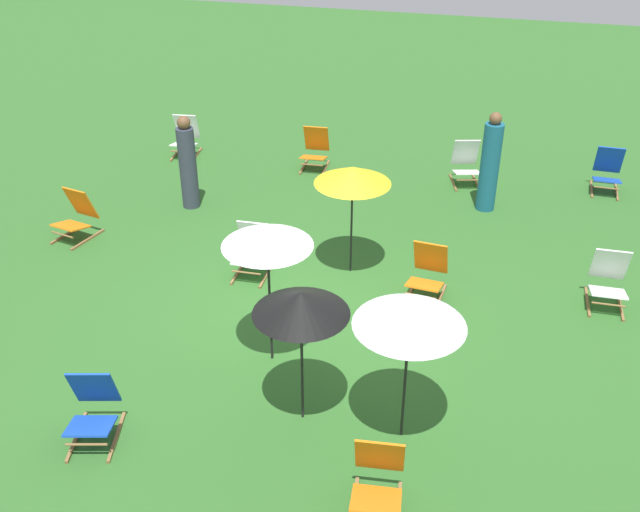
{
  "coord_description": "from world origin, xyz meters",
  "views": [
    {
      "loc": [
        2.43,
        -7.56,
        5.79
      ],
      "look_at": [
        0.0,
        1.2,
        0.5
      ],
      "focal_mm": 41.12,
      "sensor_mm": 36.0,
      "label": 1
    }
  ],
  "objects_px": {
    "deckchair_7": "(186,137)",
    "deckchair_2": "(608,172)",
    "deckchair_0": "(93,409)",
    "deckchair_10": "(427,273)",
    "umbrella_2": "(410,315)",
    "umbrella_3": "(353,175)",
    "person_0": "(188,165)",
    "umbrella_0": "(267,236)",
    "deckchair_1": "(608,281)",
    "deckchair_9": "(76,216)",
    "person_1": "(490,165)",
    "umbrella_1": "(301,303)",
    "deckchair_8": "(315,150)",
    "deckchair_11": "(253,251)",
    "deckchair_5": "(378,480)",
    "deckchair_6": "(466,164)"
  },
  "relations": [
    {
      "from": "deckchair_7",
      "to": "deckchair_9",
      "type": "distance_m",
      "value": 3.74
    },
    {
      "from": "person_0",
      "to": "deckchair_10",
      "type": "bearing_deg",
      "value": 21.27
    },
    {
      "from": "deckchair_5",
      "to": "deckchair_7",
      "type": "distance_m",
      "value": 9.7
    },
    {
      "from": "umbrella_1",
      "to": "person_1",
      "type": "relative_size",
      "value": 0.96
    },
    {
      "from": "deckchair_0",
      "to": "person_0",
      "type": "bearing_deg",
      "value": 88.07
    },
    {
      "from": "person_0",
      "to": "person_1",
      "type": "height_order",
      "value": "person_1"
    },
    {
      "from": "deckchair_7",
      "to": "deckchair_6",
      "type": "bearing_deg",
      "value": -6.96
    },
    {
      "from": "deckchair_9",
      "to": "deckchair_10",
      "type": "bearing_deg",
      "value": 9.28
    },
    {
      "from": "umbrella_2",
      "to": "umbrella_3",
      "type": "height_order",
      "value": "umbrella_2"
    },
    {
      "from": "deckchair_6",
      "to": "umbrella_0",
      "type": "bearing_deg",
      "value": -122.53
    },
    {
      "from": "person_1",
      "to": "deckchair_11",
      "type": "bearing_deg",
      "value": 116.69
    },
    {
      "from": "deckchair_0",
      "to": "deckchair_5",
      "type": "relative_size",
      "value": 1.03
    },
    {
      "from": "deckchair_1",
      "to": "deckchair_7",
      "type": "xyz_separation_m",
      "value": [
        -7.99,
        3.49,
        0.0
      ]
    },
    {
      "from": "deckchair_10",
      "to": "umbrella_2",
      "type": "height_order",
      "value": "umbrella_2"
    },
    {
      "from": "deckchair_6",
      "to": "deckchair_2",
      "type": "bearing_deg",
      "value": -8.61
    },
    {
      "from": "deckchair_1",
      "to": "deckchair_10",
      "type": "relative_size",
      "value": 1.0
    },
    {
      "from": "deckchair_1",
      "to": "deckchair_9",
      "type": "height_order",
      "value": "same"
    },
    {
      "from": "deckchair_11",
      "to": "deckchair_5",
      "type": "bearing_deg",
      "value": -58.0
    },
    {
      "from": "deckchair_10",
      "to": "umbrella_0",
      "type": "xyz_separation_m",
      "value": [
        -1.66,
        -1.97,
        1.4
      ]
    },
    {
      "from": "deckchair_8",
      "to": "umbrella_1",
      "type": "relative_size",
      "value": 0.49
    },
    {
      "from": "deckchair_0",
      "to": "deckchair_10",
      "type": "bearing_deg",
      "value": 35.1
    },
    {
      "from": "deckchair_7",
      "to": "umbrella_2",
      "type": "relative_size",
      "value": 0.48
    },
    {
      "from": "deckchair_0",
      "to": "deckchair_7",
      "type": "xyz_separation_m",
      "value": [
        -2.44,
        7.75,
        0.0
      ]
    },
    {
      "from": "deckchair_7",
      "to": "deckchair_2",
      "type": "bearing_deg",
      "value": -5.04
    },
    {
      "from": "umbrella_2",
      "to": "deckchair_1",
      "type": "bearing_deg",
      "value": 55.43
    },
    {
      "from": "deckchair_6",
      "to": "umbrella_0",
      "type": "relative_size",
      "value": 0.45
    },
    {
      "from": "deckchair_0",
      "to": "person_0",
      "type": "relative_size",
      "value": 0.52
    },
    {
      "from": "deckchair_9",
      "to": "umbrella_2",
      "type": "distance_m",
      "value": 6.79
    },
    {
      "from": "deckchair_1",
      "to": "deckchair_11",
      "type": "xyz_separation_m",
      "value": [
        -5.06,
        -0.54,
        0.0
      ]
    },
    {
      "from": "umbrella_1",
      "to": "deckchair_1",
      "type": "bearing_deg",
      "value": 44.44
    },
    {
      "from": "umbrella_2",
      "to": "person_0",
      "type": "distance_m",
      "value": 6.59
    },
    {
      "from": "deckchair_1",
      "to": "umbrella_2",
      "type": "bearing_deg",
      "value": -126.5
    },
    {
      "from": "deckchair_2",
      "to": "deckchair_10",
      "type": "xyz_separation_m",
      "value": [
        -2.67,
        -4.43,
        0.0
      ]
    },
    {
      "from": "deckchair_9",
      "to": "deckchair_2",
      "type": "bearing_deg",
      "value": 38.06
    },
    {
      "from": "deckchair_5",
      "to": "person_0",
      "type": "distance_m",
      "value": 7.31
    },
    {
      "from": "deckchair_9",
      "to": "deckchair_11",
      "type": "xyz_separation_m",
      "value": [
        3.15,
        -0.3,
        0.0
      ]
    },
    {
      "from": "person_1",
      "to": "deckchair_8",
      "type": "bearing_deg",
      "value": 56.54
    },
    {
      "from": "deckchair_9",
      "to": "umbrella_1",
      "type": "distance_m",
      "value": 5.83
    },
    {
      "from": "deckchair_0",
      "to": "deckchair_10",
      "type": "distance_m",
      "value": 4.88
    },
    {
      "from": "deckchair_2",
      "to": "deckchair_6",
      "type": "relative_size",
      "value": 0.97
    },
    {
      "from": "person_0",
      "to": "umbrella_0",
      "type": "bearing_deg",
      "value": -10.38
    },
    {
      "from": "deckchair_1",
      "to": "person_1",
      "type": "relative_size",
      "value": 0.47
    },
    {
      "from": "deckchair_2",
      "to": "umbrella_0",
      "type": "height_order",
      "value": "umbrella_0"
    },
    {
      "from": "deckchair_9",
      "to": "person_1",
      "type": "relative_size",
      "value": 0.48
    },
    {
      "from": "deckchair_1",
      "to": "deckchair_10",
      "type": "distance_m",
      "value": 2.5
    },
    {
      "from": "deckchair_1",
      "to": "deckchair_7",
      "type": "relative_size",
      "value": 1.0
    },
    {
      "from": "umbrella_1",
      "to": "deckchair_0",
      "type": "bearing_deg",
      "value": -157.26
    },
    {
      "from": "deckchair_10",
      "to": "umbrella_2",
      "type": "distance_m",
      "value": 3.13
    },
    {
      "from": "deckchair_2",
      "to": "deckchair_6",
      "type": "height_order",
      "value": "same"
    },
    {
      "from": "deckchair_10",
      "to": "umbrella_1",
      "type": "height_order",
      "value": "umbrella_1"
    }
  ]
}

